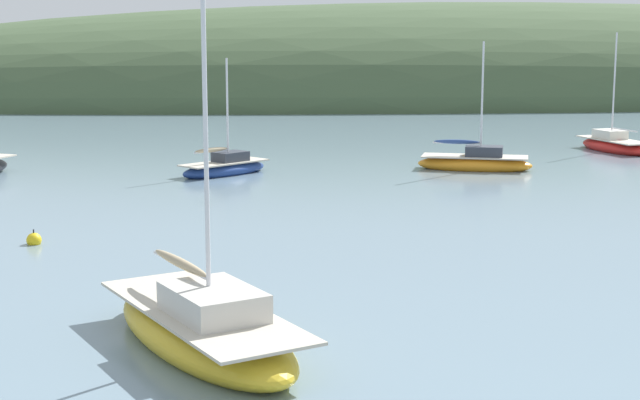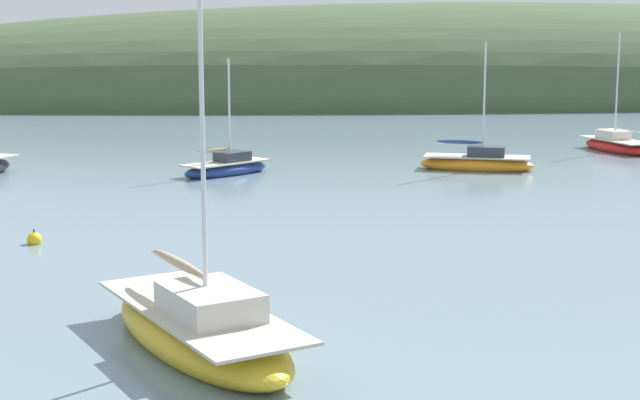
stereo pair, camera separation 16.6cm
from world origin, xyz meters
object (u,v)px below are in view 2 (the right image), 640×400
object	(u,v)px
sailboat_black_sloop	(478,162)
mooring_buoy_outer	(34,240)
sailboat_red_portside	(617,145)
sailboat_teal_outer	(227,167)
sailboat_white_near	(201,328)

from	to	relation	value
sailboat_black_sloop	mooring_buoy_outer	size ratio (longest dim) A/B	11.10
sailboat_red_portside	mooring_buoy_outer	bearing A→B (deg)	-142.67
sailboat_black_sloop	mooring_buoy_outer	distance (m)	22.26
sailboat_black_sloop	sailboat_teal_outer	size ratio (longest dim) A/B	1.14
sailboat_white_near	mooring_buoy_outer	bearing A→B (deg)	116.23
sailboat_white_near	sailboat_red_portside	bearing A→B (deg)	54.72
sailboat_teal_outer	mooring_buoy_outer	bearing A→B (deg)	-112.78
sailboat_black_sloop	mooring_buoy_outer	world-z (taller)	sailboat_black_sloop
sailboat_red_portside	mooring_buoy_outer	world-z (taller)	sailboat_red_portside
sailboat_black_sloop	mooring_buoy_outer	bearing A→B (deg)	-140.78
sailboat_black_sloop	sailboat_teal_outer	xyz separation A→B (m)	(-11.42, -0.22, -0.03)
sailboat_red_portside	sailboat_teal_outer	bearing A→B (deg)	-162.94
sailboat_black_sloop	sailboat_teal_outer	world-z (taller)	sailboat_black_sloop
sailboat_black_sloop	sailboat_white_near	xyz separation A→B (m)	(-12.23, -24.23, 0.07)
mooring_buoy_outer	sailboat_white_near	bearing A→B (deg)	-63.77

